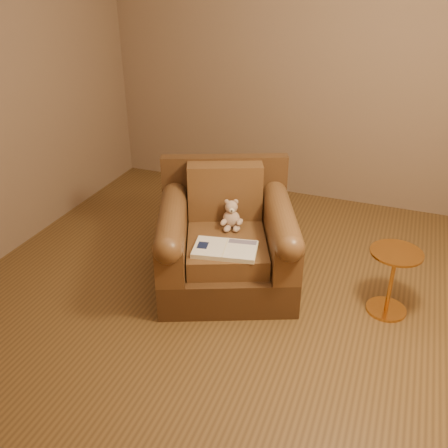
% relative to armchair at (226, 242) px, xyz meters
% --- Properties ---
extents(floor, '(4.00, 4.00, 0.00)m').
position_rel_armchair_xyz_m(floor, '(0.18, -0.27, -0.33)').
color(floor, brown).
rests_on(floor, ground).
extents(room, '(4.02, 4.02, 2.71)m').
position_rel_armchair_xyz_m(room, '(0.18, -0.27, 1.38)').
color(room, '#7F644E').
rests_on(room, ground).
extents(armchair, '(1.23, 1.20, 0.86)m').
position_rel_armchair_xyz_m(armchair, '(0.00, 0.00, 0.00)').
color(armchair, '#462C17').
rests_on(armchair, floor).
extents(teddy_bear, '(0.16, 0.18, 0.22)m').
position_rel_armchair_xyz_m(teddy_bear, '(0.01, 0.09, 0.16)').
color(teddy_bear, tan).
rests_on(teddy_bear, armchair).
extents(guidebook, '(0.47, 0.33, 0.03)m').
position_rel_armchair_xyz_m(guidebook, '(0.09, -0.25, 0.09)').
color(guidebook, beige).
rests_on(guidebook, armchair).
extents(side_table, '(0.34, 0.34, 0.48)m').
position_rel_armchair_xyz_m(side_table, '(1.17, 0.04, -0.07)').
color(side_table, '#CC8938').
rests_on(side_table, floor).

